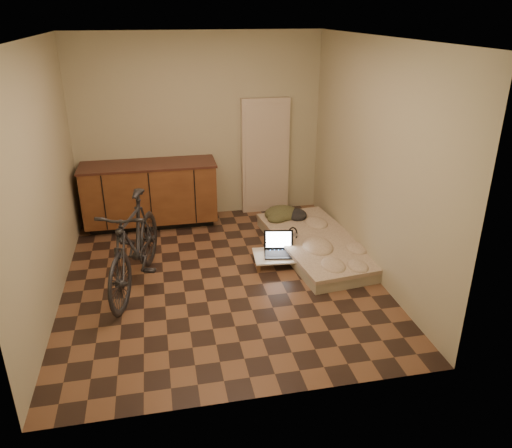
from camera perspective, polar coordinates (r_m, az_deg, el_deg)
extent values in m
cube|color=brown|center=(5.82, -4.01, -6.05)|extent=(3.50, 4.00, 0.00)
cube|color=silver|center=(5.08, -4.88, 20.44)|extent=(3.50, 4.00, 0.00)
cube|color=#BBB290|center=(7.23, -6.52, 10.84)|extent=(3.50, 0.00, 2.60)
cube|color=#BBB290|center=(3.46, -0.05, -3.30)|extent=(3.50, 0.00, 2.60)
cube|color=#BBB290|center=(5.39, -23.25, 4.69)|extent=(0.00, 4.00, 2.60)
cube|color=#BBB290|center=(5.77, 13.21, 7.16)|extent=(0.00, 4.00, 2.60)
cube|color=black|center=(7.33, -11.72, 0.40)|extent=(1.70, 0.48, 0.10)
cube|color=#542C17|center=(7.14, -12.00, 3.53)|extent=(1.80, 0.60, 0.78)
cube|color=#432118|center=(7.01, -12.27, 6.64)|extent=(1.84, 0.62, 0.03)
cube|color=beige|center=(7.42, 1.06, 7.73)|extent=(0.70, 0.10, 1.70)
imported|color=black|center=(5.52, -13.80, -1.77)|extent=(0.98, 1.84, 1.14)
cube|color=#ABA389|center=(6.44, 6.97, -2.49)|extent=(1.17, 2.09, 0.13)
cube|color=beige|center=(6.40, 7.01, -1.79)|extent=(1.19, 2.11, 0.05)
cube|color=brown|center=(5.88, 0.29, -5.09)|extent=(0.04, 0.04, 0.10)
cube|color=brown|center=(6.22, -0.15, -3.40)|extent=(0.04, 0.04, 0.10)
cube|color=brown|center=(5.99, 6.32, -4.72)|extent=(0.04, 0.04, 0.10)
cube|color=brown|center=(6.32, 5.55, -3.08)|extent=(0.04, 0.04, 0.10)
cube|color=white|center=(6.07, 3.03, -3.57)|extent=(0.73, 0.50, 0.02)
cube|color=black|center=(6.05, 2.67, -3.47)|extent=(0.40, 0.31, 0.02)
cube|color=black|center=(6.14, 2.59, -1.78)|extent=(0.36, 0.13, 0.23)
cube|color=white|center=(6.14, 2.59, -1.78)|extent=(0.31, 0.10, 0.19)
ellipsoid|color=white|center=(6.02, 5.59, -3.61)|extent=(0.08, 0.10, 0.03)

